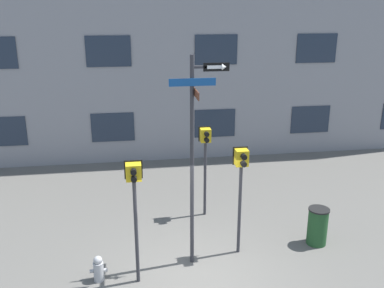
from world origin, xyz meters
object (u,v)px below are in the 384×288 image
(fire_hydrant, at_px, (99,269))
(trash_bin, at_px, (317,226))
(street_sign_pole, at_px, (195,147))
(pedestrian_signal_right, at_px, (241,173))
(pedestrian_signal_across, at_px, (205,148))
(pedestrian_signal_left, at_px, (134,191))

(fire_hydrant, bearing_deg, trash_bin, 7.96)
(street_sign_pole, relative_size, pedestrian_signal_right, 1.80)
(fire_hydrant, height_order, trash_bin, trash_bin)
(street_sign_pole, xyz_separation_m, pedestrian_signal_across, (0.68, 2.38, -0.86))
(pedestrian_signal_right, xyz_separation_m, fire_hydrant, (-3.39, -0.67, -1.84))
(fire_hydrant, distance_m, trash_bin, 5.55)
(pedestrian_signal_across, xyz_separation_m, trash_bin, (2.58, -2.03, -1.57))
(pedestrian_signal_left, height_order, pedestrian_signal_right, pedestrian_signal_left)
(pedestrian_signal_right, distance_m, trash_bin, 2.67)
(street_sign_pole, xyz_separation_m, pedestrian_signal_right, (1.15, 0.25, -0.80))
(pedestrian_signal_left, height_order, trash_bin, pedestrian_signal_left)
(street_sign_pole, xyz_separation_m, fire_hydrant, (-2.24, -0.42, -2.64))
(pedestrian_signal_left, xyz_separation_m, pedestrian_signal_right, (2.52, 0.84, -0.08))
(pedestrian_signal_right, relative_size, trash_bin, 2.76)
(fire_hydrant, xyz_separation_m, trash_bin, (5.50, 0.77, 0.20))
(pedestrian_signal_left, bearing_deg, trash_bin, 11.41)
(street_sign_pole, bearing_deg, fire_hydrant, -169.39)
(trash_bin, bearing_deg, pedestrian_signal_right, -177.40)
(pedestrian_signal_right, bearing_deg, pedestrian_signal_left, -161.58)
(street_sign_pole, bearing_deg, pedestrian_signal_across, 74.04)
(pedestrian_signal_left, bearing_deg, fire_hydrant, 169.31)
(pedestrian_signal_across, bearing_deg, fire_hydrant, -136.19)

